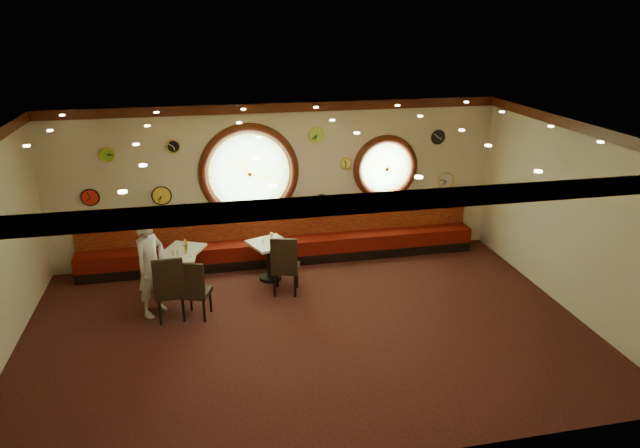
{
  "coord_description": "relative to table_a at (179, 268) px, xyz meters",
  "views": [
    {
      "loc": [
        -1.46,
        -7.91,
        4.82
      ],
      "look_at": [
        0.37,
        0.8,
        1.5
      ],
      "focal_mm": 32.0,
      "sensor_mm": 36.0,
      "label": 1
    }
  ],
  "objects": [
    {
      "name": "floor",
      "position": [
        2.04,
        -1.84,
        -0.44
      ],
      "size": [
        9.0,
        6.0,
        0.0
      ],
      "primitive_type": "cube",
      "color": "black",
      "rests_on": "ground"
    },
    {
      "name": "ceiling",
      "position": [
        2.04,
        -1.84,
        2.76
      ],
      "size": [
        9.0,
        6.0,
        0.02
      ],
      "primitive_type": "cube",
      "color": "gold",
      "rests_on": "wall_back"
    },
    {
      "name": "wall_back",
      "position": [
        2.04,
        1.16,
        1.16
      ],
      "size": [
        9.0,
        0.02,
        3.2
      ],
      "primitive_type": "cube",
      "color": "beige",
      "rests_on": "floor"
    },
    {
      "name": "wall_front",
      "position": [
        2.04,
        -4.84,
        1.16
      ],
      "size": [
        9.0,
        0.02,
        3.2
      ],
      "primitive_type": "cube",
      "color": "beige",
      "rests_on": "floor"
    },
    {
      "name": "wall_right",
      "position": [
        6.54,
        -1.84,
        1.16
      ],
      "size": [
        0.02,
        6.0,
        3.2
      ],
      "primitive_type": "cube",
      "color": "beige",
      "rests_on": "floor"
    },
    {
      "name": "molding_back",
      "position": [
        2.04,
        1.11,
        2.67
      ],
      "size": [
        9.0,
        0.1,
        0.18
      ],
      "primitive_type": "cube",
      "color": "#3C160A",
      "rests_on": "wall_back"
    },
    {
      "name": "molding_front",
      "position": [
        2.04,
        -4.79,
        2.67
      ],
      "size": [
        9.0,
        0.1,
        0.18
      ],
      "primitive_type": "cube",
      "color": "#3C160A",
      "rests_on": "wall_back"
    },
    {
      "name": "molding_right",
      "position": [
        6.49,
        -1.84,
        2.67
      ],
      "size": [
        0.1,
        6.0,
        0.18
      ],
      "primitive_type": "cube",
      "color": "#3C160A",
      "rests_on": "wall_back"
    },
    {
      "name": "banquette_base",
      "position": [
        2.04,
        0.88,
        -0.34
      ],
      "size": [
        8.0,
        0.55,
        0.2
      ],
      "primitive_type": "cube",
      "color": "black",
      "rests_on": "floor"
    },
    {
      "name": "banquette_seat",
      "position": [
        2.04,
        0.88,
        -0.09
      ],
      "size": [
        8.0,
        0.55,
        0.3
      ],
      "primitive_type": "cube",
      "color": "#560C07",
      "rests_on": "banquette_base"
    },
    {
      "name": "banquette_back",
      "position": [
        2.04,
        1.1,
        0.31
      ],
      "size": [
        8.0,
        0.1,
        0.55
      ],
      "primitive_type": "cube",
      "color": "#64070F",
      "rests_on": "wall_back"
    },
    {
      "name": "porthole_left_glass",
      "position": [
        1.44,
        1.15,
        1.41
      ],
      "size": [
        1.66,
        0.02,
        1.66
      ],
      "primitive_type": "cylinder",
      "rotation": [
        1.57,
        0.0,
        0.0
      ],
      "color": "#89BD71",
      "rests_on": "wall_back"
    },
    {
      "name": "porthole_left_frame",
      "position": [
        1.44,
        1.14,
        1.41
      ],
      "size": [
        1.98,
        0.18,
        1.98
      ],
      "primitive_type": "torus",
      "rotation": [
        1.57,
        0.0,
        0.0
      ],
      "color": "#3C160A",
      "rests_on": "wall_back"
    },
    {
      "name": "porthole_left_ring",
      "position": [
        1.44,
        1.11,
        1.41
      ],
      "size": [
        1.61,
        0.03,
        1.61
      ],
      "primitive_type": "torus",
      "rotation": [
        1.57,
        0.0,
        0.0
      ],
      "color": "gold",
      "rests_on": "wall_back"
    },
    {
      "name": "porthole_right_glass",
      "position": [
        4.24,
        1.15,
        1.36
      ],
      "size": [
        1.1,
        0.02,
        1.1
      ],
      "primitive_type": "cylinder",
      "rotation": [
        1.57,
        0.0,
        0.0
      ],
      "color": "#89BD71",
      "rests_on": "wall_back"
    },
    {
      "name": "porthole_right_frame",
      "position": [
        4.24,
        1.14,
        1.36
      ],
      "size": [
        1.38,
        0.18,
        1.38
      ],
      "primitive_type": "torus",
      "rotation": [
        1.57,
        0.0,
        0.0
      ],
      "color": "#3C160A",
      "rests_on": "wall_back"
    },
    {
      "name": "porthole_right_ring",
      "position": [
        4.24,
        1.11,
        1.36
      ],
      "size": [
        1.09,
        0.03,
        1.09
      ],
      "primitive_type": "torus",
      "rotation": [
        1.57,
        0.0,
        0.0
      ],
      "color": "gold",
      "rests_on": "wall_back"
    },
    {
      "name": "wall_clock_0",
      "position": [
        -0.26,
        1.12,
        1.06
      ],
      "size": [
        0.36,
        0.03,
        0.36
      ],
      "primitive_type": "cylinder",
      "rotation": [
        1.57,
        0.0,
        0.0
      ],
      "color": "yellow",
      "rests_on": "wall_back"
    },
    {
      "name": "wall_clock_1",
      "position": [
        -1.16,
        1.12,
        1.91
      ],
      "size": [
        0.26,
        0.03,
        0.26
      ],
      "primitive_type": "cylinder",
      "rotation": [
        1.57,
        0.0,
        0.0
      ],
      "color": "#79BE26",
      "rests_on": "wall_back"
    },
    {
      "name": "wall_clock_2",
      "position": [
        0.04,
        1.12,
        2.01
      ],
      "size": [
        0.24,
        0.03,
        0.24
      ],
      "primitive_type": "cylinder",
      "rotation": [
        1.57,
        0.0,
        0.0
      ],
      "color": "black",
      "rests_on": "wall_back"
    },
    {
      "name": "wall_clock_3",
      "position": [
        -1.56,
        1.12,
        1.11
      ],
      "size": [
        0.32,
        0.03,
        0.32
      ],
      "primitive_type": "cylinder",
      "rotation": [
        1.57,
        0.0,
        0.0
      ],
      "color": "red",
      "rests_on": "wall_back"
    },
    {
      "name": "wall_clock_4",
      "position": [
        5.59,
        1.12,
        1.01
      ],
      "size": [
        0.34,
        0.03,
        0.34
      ],
      "primitive_type": "cylinder",
      "rotation": [
        1.57,
        0.0,
        0.0
      ],
      "color": "silver",
      "rests_on": "wall_back"
    },
    {
      "name": "wall_clock_5",
      "position": [
        0.14,
        1.12,
        0.76
      ],
      "size": [
        0.2,
        0.03,
        0.2
      ],
      "primitive_type": "cylinder",
      "rotation": [
        1.57,
        0.0,
        0.0
      ],
      "color": "silver",
      "rests_on": "wall_back"
    },
    {
      "name": "wall_clock_6",
      "position": [
        3.39,
        1.12,
        1.51
      ],
      "size": [
        0.22,
        0.03,
        0.22
      ],
      "primitive_type": "cylinder",
      "rotation": [
        1.57,
        0.0,
        0.0
      ],
      "color": "#E9F652",
      "rests_on": "wall_back"
    },
    {
      "name": "wall_clock_7",
      "position": [
        5.34,
        1.12,
        1.96
      ],
      "size": [
        0.28,
        0.03,
        0.28
      ],
      "primitive_type": "cylinder",
      "rotation": [
        1.57,
        0.0,
        0.0
      ],
      "color": "black",
      "rests_on": "wall_back"
    },
    {
      "name": "wall_clock_8",
      "position": [
        2.89,
        1.12,
        0.76
      ],
      "size": [
        0.24,
        0.03,
        0.24
      ],
      "primitive_type": "cylinder",
      "rotation": [
        1.57,
        0.0,
        0.0
      ],
      "color": "#DB4319",
      "rests_on": "wall_back"
    },
    {
      "name": "wall_clock_9",
      "position": [
        2.79,
        1.12,
        2.11
      ],
      "size": [
        0.3,
        0.03,
        0.3
      ],
      "primitive_type": "cylinder",
      "rotation": [
        1.57,
        0.0,
        0.0
      ],
      "color": "#A1DC44",
      "rests_on": "wall_back"
    },
    {
      "name": "table_a",
      "position": [
        0.0,
        0.0,
        0.0
      ],
      "size": [
        0.7,
        0.7,
        0.7
      ],
      "color": "black",
      "rests_on": "floor"
    },
    {
      "name": "table_b",
      "position": [
        0.1,
        0.31,
        0.0
      ],
      "size": [
        0.85,
        0.85,
        0.7
      ],
      "color": "black",
      "rests_on": "floor"
    },
    {
      "name": "table_c",
      "position": [
        1.68,
        0.14,
        0.04
      ],
      "size": [
        0.9,
        0.9,
        0.75
      ],
      "color": "black",
      "rests_on": "floor"
    },
    {
      "name": "chair_a",
      "position": [
        -0.12,
        -1.1,
        0.22
      ],
      "size": [
        0.52,
        0.52,
        0.71
      ],
      "rotation": [
        0.0,
        0.0,
        0.07
      ],
      "color": "black",
      "rests_on": "floor"
    },
    {
      "name": "chair_b",
      "position": [
        0.27,
        -1.12,
        0.16
      ],
      "size": [
        0.56,
        0.56,
        0.65
      ],
      "rotation": [
        0.0,
        0.0,
        -0.34
      ],
      "color": "black",
      "rests_on": "floor"
    },
    {
      "name": "chair_c",
      "position": [
        1.86,
        -0.56,
        0.21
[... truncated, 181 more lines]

